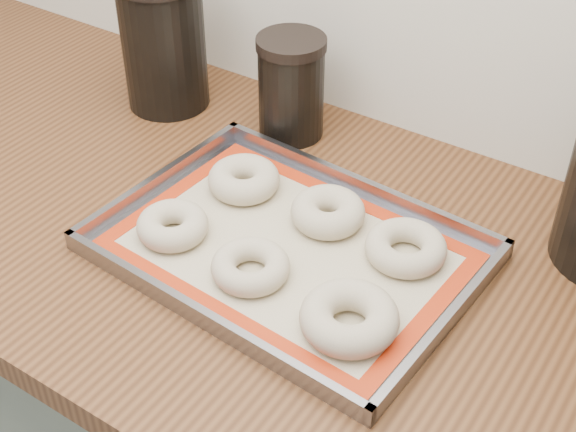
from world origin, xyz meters
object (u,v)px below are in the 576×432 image
Objects in this scene: bagel_back_left at (244,179)px; canister_mid at (291,87)px; bagel_front_left at (173,225)px; bagel_back_right at (406,248)px; bagel_front_mid at (251,267)px; canister_left at (163,40)px; bagel_front_right at (349,318)px; bagel_back_mid at (328,212)px; baking_tray at (288,249)px.

bagel_back_left is 0.63× the size of canister_mid.
bagel_front_left is 0.30m from bagel_back_right.
canister_left is at bearing 142.76° from bagel_front_mid.
bagel_back_right is (-0.00, 0.15, -0.00)m from bagel_front_right.
bagel_front_mid is at bearing -65.16° from canister_mid.
bagel_front_right is 0.52× the size of canister_left.
bagel_back_mid is at bearing 0.64° from bagel_back_left.
canister_mid is (-0.15, 0.24, 0.07)m from baking_tray.
bagel_front_mid is at bearing -99.82° from baking_tray.
canister_left is at bearing 151.65° from bagel_back_left.
bagel_front_mid is 0.61× the size of canister_mid.
bagel_front_left is 0.30m from canister_mid.
canister_left is (-0.36, 0.27, 0.09)m from bagel_front_mid.
bagel_back_left is 1.01× the size of bagel_back_mid.
bagel_back_right is 0.52m from canister_left.
canister_mid reaches higher than bagel_front_right.
canister_left is at bearing 160.95° from bagel_back_mid.
baking_tray is at bearing 150.05° from bagel_front_right.
bagel_back_left is at bearing 149.00° from baking_tray.
bagel_front_left is at bearing -87.66° from canister_mid.
canister_left is at bearing -171.59° from canister_mid.
canister_left is (-0.25, 0.13, 0.09)m from bagel_back_left.
bagel_front_right is (0.14, -0.01, 0.00)m from bagel_front_mid.
bagel_back_left is 0.97× the size of bagel_back_right.
bagel_back_right is (0.14, 0.13, 0.00)m from bagel_front_mid.
canister_left is (-0.37, 0.21, 0.10)m from baking_tray.
bagel_back_mid is (0.02, 0.14, 0.00)m from bagel_front_mid.
bagel_back_mid is at bearing -44.77° from canister_mid.
canister_left is at bearing 150.76° from baking_tray.
bagel_front_right is (0.13, -0.08, 0.02)m from baking_tray.
bagel_front_mid is at bearing -136.47° from bagel_back_right.
baking_tray is at bearing -57.50° from canister_mid.
bagel_front_right and bagel_back_mid have the same top height.
bagel_front_mid is 0.99× the size of bagel_back_mid.
bagel_back_mid is 0.24m from canister_mid.
bagel_front_left is at bearing -154.84° from bagel_back_right.
bagel_front_right is 0.43m from canister_mid.
canister_mid is at bearing 8.41° from canister_left.
canister_left is at bearing 130.91° from bagel_front_left.
bagel_back_right is (0.12, -0.01, -0.00)m from bagel_back_mid.
bagel_front_right is 0.58m from canister_left.
bagel_back_right is at bearing -0.88° from bagel_back_left.
baking_tray is at bearing -31.00° from bagel_back_left.
bagel_back_left is at bearing 179.12° from bagel_back_right.
canister_mid is at bearing 114.84° from bagel_front_mid.
bagel_back_left is at bearing -179.36° from bagel_back_mid.
bagel_front_right is (0.27, -0.02, 0.00)m from bagel_front_left.
bagel_front_left is 0.95× the size of bagel_back_mid.
bagel_front_left is 0.20m from bagel_back_mid.
canister_mid is (-0.14, 0.30, 0.06)m from bagel_front_mid.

